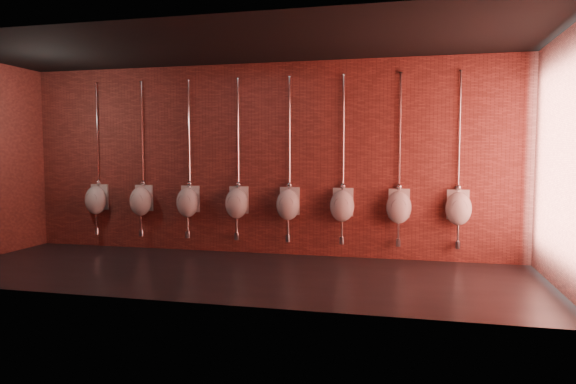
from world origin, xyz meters
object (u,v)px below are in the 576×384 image
urinal_5 (342,205)px  urinal_4 (288,204)px  urinal_0 (96,199)px  urinal_2 (188,201)px  urinal_6 (399,206)px  urinal_7 (458,207)px  urinal_1 (141,200)px  urinal_3 (237,202)px

urinal_5 → urinal_4: bearing=180.0°
urinal_0 → urinal_2: (1.78, 0.00, 0.00)m
urinal_0 → urinal_6: bearing=0.0°
urinal_5 → urinal_7: 1.78m
urinal_7 → urinal_5: bearing=180.0°
urinal_2 → urinal_7: same height
urinal_2 → urinal_6: same height
urinal_1 → urinal_5: (3.57, 0.00, 0.00)m
urinal_1 → urinal_3: (1.78, 0.00, 0.00)m
urinal_2 → urinal_5: (2.67, 0.00, 0.00)m
urinal_6 → urinal_3: bearing=180.0°
urinal_1 → urinal_3: 1.78m
urinal_2 → urinal_6: (3.57, 0.00, 0.00)m
urinal_0 → urinal_7: 6.24m
urinal_3 → urinal_5: 1.78m
urinal_3 → urinal_4: bearing=0.0°
urinal_5 → urinal_6: 0.89m
urinal_0 → urinal_6: size_ratio=1.00×
urinal_2 → urinal_5: 2.67m
urinal_2 → urinal_6: size_ratio=1.00×
urinal_2 → urinal_3: bearing=0.0°
urinal_0 → urinal_1: (0.89, 0.00, 0.00)m
urinal_0 → urinal_1: bearing=0.0°
urinal_0 → urinal_4: same height
urinal_0 → urinal_3: 2.67m
urinal_6 → urinal_5: bearing=180.0°
urinal_3 → urinal_4: 0.89m
urinal_7 → urinal_1: bearing=180.0°
urinal_0 → urinal_3: size_ratio=1.00×
urinal_1 → urinal_7: size_ratio=1.00×
urinal_5 → urinal_2: bearing=180.0°
urinal_4 → urinal_6: (1.78, 0.00, 0.00)m
urinal_2 → urinal_7: bearing=0.0°
urinal_0 → urinal_4: 3.57m
urinal_1 → urinal_7: bearing=0.0°
urinal_0 → urinal_2: size_ratio=1.00×
urinal_7 → urinal_2: bearing=180.0°
urinal_5 → urinal_6: size_ratio=1.00×
urinal_1 → urinal_2: (0.89, 0.00, 0.00)m
urinal_1 → urinal_2: same height
urinal_4 → urinal_5: bearing=0.0°
urinal_3 → urinal_0: bearing=180.0°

